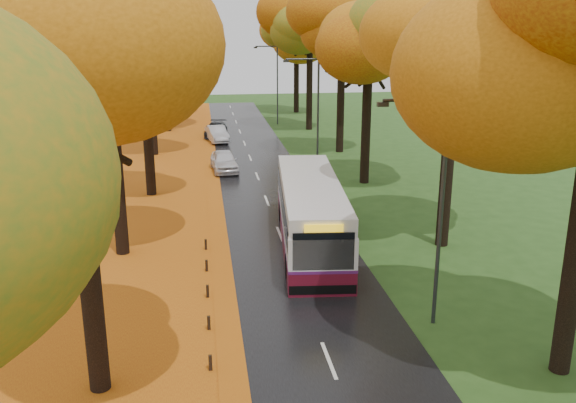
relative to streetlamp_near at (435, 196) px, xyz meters
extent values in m
cube|color=black|center=(-3.95, 17.00, -4.69)|extent=(6.50, 90.00, 0.04)
cube|color=silver|center=(-3.95, 17.00, -4.67)|extent=(0.12, 90.00, 0.01)
cube|color=#9C360E|center=(-12.95, 17.00, -4.70)|extent=(12.00, 90.00, 0.02)
cube|color=orange|center=(-7.00, 17.00, -4.67)|extent=(0.90, 90.00, 0.01)
cylinder|color=black|center=(-10.85, -2.50, -0.43)|extent=(0.60, 0.60, 8.58)
ellipsoid|color=orange|center=(-10.85, -2.50, 4.93)|extent=(9.20, 9.20, 7.18)
cylinder|color=black|center=(-11.45, 8.50, -0.14)|extent=(0.60, 0.60, 9.15)
ellipsoid|color=orange|center=(-11.45, 8.50, 5.58)|extent=(8.00, 8.00, 6.24)
cylinder|color=black|center=(-10.85, 18.50, -0.71)|extent=(0.60, 0.60, 8.00)
ellipsoid|color=orange|center=(-10.85, 18.50, 4.29)|extent=(9.20, 9.20, 7.18)
cylinder|color=black|center=(-11.45, 30.50, -0.43)|extent=(0.60, 0.60, 8.58)
ellipsoid|color=orange|center=(-11.45, 30.50, 4.93)|extent=(8.00, 8.00, 6.24)
cylinder|color=black|center=(-10.85, 41.50, -0.14)|extent=(0.60, 0.60, 9.15)
ellipsoid|color=orange|center=(-10.85, 41.50, 5.58)|extent=(9.20, 9.20, 7.18)
cylinder|color=black|center=(-11.45, 51.50, -0.71)|extent=(0.60, 0.60, 8.00)
ellipsoid|color=orange|center=(-11.45, 51.50, 4.29)|extent=(8.00, 8.00, 6.24)
cylinder|color=black|center=(3.55, 7.50, -0.11)|extent=(0.60, 0.60, 9.22)
ellipsoid|color=#C2860E|center=(3.55, 7.50, 5.65)|extent=(8.20, 8.20, 6.40)
cylinder|color=black|center=(2.95, 19.50, -0.62)|extent=(0.60, 0.60, 8.19)
ellipsoid|color=#C2860E|center=(2.95, 19.50, 4.50)|extent=(9.20, 9.20, 7.18)
cylinder|color=black|center=(3.55, 29.50, -0.36)|extent=(0.60, 0.60, 8.70)
ellipsoid|color=#C2860E|center=(3.55, 29.50, 5.08)|extent=(8.20, 8.20, 6.40)
cylinder|color=black|center=(2.95, 40.50, -0.11)|extent=(0.60, 0.60, 9.22)
ellipsoid|color=#C2860E|center=(2.95, 40.50, 5.65)|extent=(9.20, 9.20, 7.18)
cylinder|color=black|center=(3.55, 52.50, -0.62)|extent=(0.60, 0.60, 8.19)
ellipsoid|color=#C2860E|center=(3.55, 52.50, 4.50)|extent=(8.20, 8.20, 6.40)
cube|color=black|center=(-7.65, -2.00, -4.45)|extent=(0.11, 0.11, 0.52)
cube|color=black|center=(-7.65, 0.60, -4.45)|extent=(0.11, 0.11, 0.52)
cube|color=black|center=(-7.65, 3.20, -4.45)|extent=(0.11, 0.11, 0.52)
cube|color=black|center=(-7.65, 5.80, -4.45)|extent=(0.11, 0.11, 0.52)
cube|color=black|center=(-7.65, 8.40, -4.45)|extent=(0.11, 0.11, 0.52)
cylinder|color=#333538|center=(0.25, 0.00, -0.71)|extent=(0.14, 0.14, 8.00)
cylinder|color=#333538|center=(-0.85, 0.00, 3.19)|extent=(2.20, 0.11, 0.11)
cube|color=#333538|center=(-1.95, 0.00, 3.07)|extent=(0.35, 0.18, 0.14)
cylinder|color=#333538|center=(0.25, 22.00, -0.71)|extent=(0.14, 0.14, 8.00)
cylinder|color=#333538|center=(-0.85, 22.00, 3.19)|extent=(2.20, 0.11, 0.11)
cube|color=#333538|center=(-1.95, 22.00, 3.07)|extent=(0.35, 0.18, 0.14)
cylinder|color=#333538|center=(0.25, 44.00, -0.71)|extent=(0.14, 0.14, 8.00)
cylinder|color=#333538|center=(-0.85, 44.00, 3.19)|extent=(2.20, 0.11, 0.11)
cube|color=#333538|center=(-1.95, 44.00, 3.07)|extent=(0.35, 0.18, 0.14)
cube|color=#5B0E1E|center=(-2.68, 8.38, -4.19)|extent=(3.78, 11.98, 0.96)
cube|color=silver|center=(-2.68, 8.38, -3.01)|extent=(3.78, 11.98, 1.39)
cube|color=silver|center=(-2.68, 8.38, -1.94)|extent=(3.70, 11.74, 0.75)
cube|color=#571C64|center=(-2.68, 8.38, -3.66)|extent=(3.80, 12.00, 0.13)
cube|color=black|center=(-2.68, 8.38, -2.59)|extent=(3.72, 11.04, 0.91)
cube|color=black|center=(-3.24, 2.55, -2.80)|extent=(2.35, 0.28, 1.50)
cube|color=yellow|center=(-3.24, 2.55, -1.87)|extent=(1.47, 0.20, 0.30)
cube|color=black|center=(-3.24, 2.57, -4.37)|extent=(2.62, 0.37, 0.37)
cylinder|color=black|center=(-4.28, 4.51, -4.14)|extent=(0.40, 1.09, 1.07)
cylinder|color=black|center=(-1.85, 4.28, -4.14)|extent=(0.40, 1.09, 1.07)
cylinder|color=black|center=(-3.56, 12.02, -4.14)|extent=(0.40, 1.09, 1.07)
cylinder|color=black|center=(-1.14, 11.79, -4.14)|extent=(0.40, 1.09, 1.07)
imported|color=silver|center=(-6.12, 23.92, -3.95)|extent=(2.06, 4.38, 1.45)
imported|color=#B0B3B9|center=(-6.30, 35.14, -3.98)|extent=(2.20, 4.38, 1.38)
imported|color=black|center=(-6.30, 37.81, -4.04)|extent=(2.45, 4.62, 1.27)
camera|label=1|loc=(-7.63, -18.61, 5.57)|focal=38.00mm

